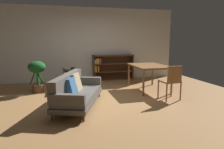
{
  "coord_description": "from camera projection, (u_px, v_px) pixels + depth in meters",
  "views": [
    {
      "loc": [
        -1.02,
        -5.01,
        1.53
      ],
      "look_at": [
        0.29,
        0.13,
        0.62
      ],
      "focal_mm": 32.67,
      "sensor_mm": 36.0,
      "label": 1
    }
  ],
  "objects": [
    {
      "name": "fabric_couch",
      "position": [
        76.0,
        91.0,
        4.68
      ],
      "size": [
        1.36,
        2.04,
        0.75
      ],
      "color": "#56351E",
      "rests_on": "ground_plane"
    },
    {
      "name": "open_laptop",
      "position": [
        70.0,
        70.0,
        6.52
      ],
      "size": [
        0.44,
        0.3,
        0.11
      ],
      "color": "#333338",
      "rests_on": "media_console"
    },
    {
      "name": "desk_speaker",
      "position": [
        73.0,
        70.0,
        6.13
      ],
      "size": [
        0.14,
        0.14,
        0.2
      ],
      "color": "#2D2823",
      "rests_on": "media_console"
    },
    {
      "name": "ground_plane",
      "position": [
        102.0,
        99.0,
        5.29
      ],
      "size": [
        8.16,
        8.16,
        0.0
      ],
      "primitive_type": "plane",
      "color": "#9E7042"
    },
    {
      "name": "dining_table",
      "position": [
        149.0,
        67.0,
        6.19
      ],
      "size": [
        0.96,
        1.34,
        0.77
      ],
      "color": "brown",
      "rests_on": "ground_plane"
    },
    {
      "name": "media_console",
      "position": [
        71.0,
        80.0,
        6.48
      ],
      "size": [
        0.46,
        1.22,
        0.53
      ],
      "color": "#56351E",
      "rests_on": "ground_plane"
    },
    {
      "name": "potted_floor_plant",
      "position": [
        37.0,
        72.0,
        5.91
      ],
      "size": [
        0.49,
        0.49,
        0.92
      ],
      "color": "brown",
      "rests_on": "ground_plane"
    },
    {
      "name": "bookshelf",
      "position": [
        111.0,
        67.0,
        7.83
      ],
      "size": [
        1.56,
        0.3,
        0.95
      ],
      "color": "#56351E",
      "rests_on": "ground_plane"
    },
    {
      "name": "dining_chair_near",
      "position": [
        171.0,
        80.0,
        5.16
      ],
      "size": [
        0.49,
        0.45,
        0.89
      ],
      "color": "olive",
      "rests_on": "ground_plane"
    },
    {
      "name": "back_wall_panel",
      "position": [
        87.0,
        44.0,
        7.64
      ],
      "size": [
        6.8,
        0.1,
        2.7
      ],
      "primitive_type": "cube",
      "color": "silver",
      "rests_on": "ground_plane"
    }
  ]
}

